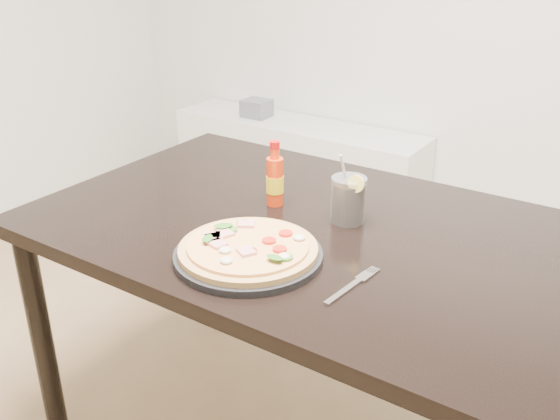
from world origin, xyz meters
The scene contains 8 objects.
dining_table centered at (0.14, 0.61, 0.67)m, with size 1.40×0.90×0.75m.
plate centered at (0.13, 0.38, 0.76)m, with size 0.34×0.34×0.02m, color black.
pizza centered at (0.13, 0.38, 0.78)m, with size 0.32×0.32×0.03m.
hot_sauce_bottle centered at (0.01, 0.66, 0.82)m, with size 0.05×0.05×0.18m.
cola_cup centered at (0.23, 0.68, 0.81)m, with size 0.10×0.09×0.18m.
fork centered at (0.39, 0.41, 0.75)m, with size 0.04×0.19×0.00m.
media_console centered at (-0.80, 2.07, 0.25)m, with size 1.40×0.34×0.50m, color white.
cd_stack centered at (-1.05, 2.05, 0.55)m, with size 0.14×0.12×0.09m.
Camera 1 is at (0.89, -0.62, 1.44)m, focal length 40.00 mm.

